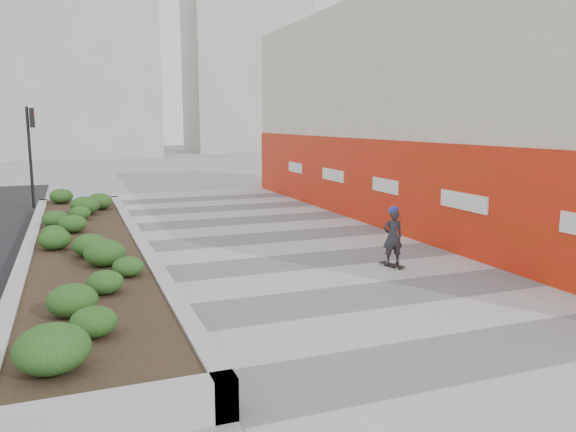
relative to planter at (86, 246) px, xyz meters
name	(u,v)px	position (x,y,z in m)	size (l,w,h in m)	color
ground	(423,324)	(5.50, -7.00, -0.42)	(160.00, 160.00, 0.00)	gray
walkway	(347,280)	(5.50, -4.00, -0.41)	(8.00, 36.00, 0.01)	#A8A8AD
building	(447,111)	(12.48, 1.98, 3.56)	(6.04, 24.08, 8.00)	beige
planter	(86,246)	(0.00, 0.00, 0.00)	(3.00, 18.00, 0.90)	#9E9EA0
traffic_signal_near	(31,142)	(-1.73, 10.50, 2.34)	(0.33, 0.28, 4.20)	black
distant_bldg_north_l	(72,58)	(0.50, 48.00, 9.58)	(16.00, 12.00, 20.00)	#ADAAA3
distant_bldg_north_r	(246,52)	(20.50, 53.00, 11.58)	(14.00, 10.00, 24.00)	#ADAAA3
manhole_cover	(366,278)	(6.00, -4.00, -0.42)	(0.44, 0.44, 0.01)	#595654
skateboarder	(393,236)	(7.10, -3.32, 0.36)	(0.56, 0.75, 1.55)	beige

